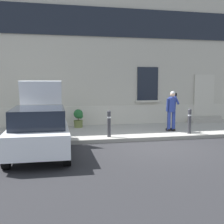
{
  "coord_description": "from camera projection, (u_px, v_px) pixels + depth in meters",
  "views": [
    {
      "loc": [
        -3.76,
        -9.54,
        2.29
      ],
      "look_at": [
        -1.31,
        1.6,
        1.1
      ],
      "focal_mm": 46.21,
      "sensor_mm": 36.0,
      "label": 1
    }
  ],
  "objects": [
    {
      "name": "person_on_phone",
      "position": [
        172.0,
        108.0,
        12.51
      ],
      "size": [
        0.51,
        0.48,
        1.75
      ],
      "rotation": [
        0.0,
        0.0,
        0.25
      ],
      "color": "navy",
      "rests_on": "sidewalk"
    },
    {
      "name": "planter_olive",
      "position": [
        79.0,
        118.0,
        13.6
      ],
      "size": [
        0.44,
        0.44,
        0.86
      ],
      "color": "#606B38",
      "rests_on": "sidewalk"
    },
    {
      "name": "building_facade",
      "position": [
        121.0,
        54.0,
        15.07
      ],
      "size": [
        24.0,
        1.52,
        7.5
      ],
      "color": "#B2AD9E",
      "rests_on": "ground"
    },
    {
      "name": "sidewalk",
      "position": [
        135.0,
        131.0,
        13.02
      ],
      "size": [
        24.0,
        3.6,
        0.15
      ],
      "primitive_type": "cube",
      "color": "#99968E",
      "rests_on": "ground"
    },
    {
      "name": "curb_edge",
      "position": [
        148.0,
        139.0,
        11.22
      ],
      "size": [
        24.0,
        0.12,
        0.15
      ],
      "primitive_type": "cube",
      "color": "gray",
      "rests_on": "ground"
    },
    {
      "name": "hatchback_car_white",
      "position": [
        39.0,
        130.0,
        9.05
      ],
      "size": [
        1.86,
        4.1,
        2.34
      ],
      "color": "white",
      "rests_on": "ground"
    },
    {
      "name": "bollard_far_left",
      "position": [
        109.0,
        123.0,
        11.23
      ],
      "size": [
        0.15,
        0.15,
        1.04
      ],
      "color": "#333338",
      "rests_on": "sidewalk"
    },
    {
      "name": "entrance_stoop",
      "position": [
        205.0,
        120.0,
        15.44
      ],
      "size": [
        1.87,
        0.64,
        0.32
      ],
      "color": "#9E998E",
      "rests_on": "sidewalk"
    },
    {
      "name": "bollard_near_person",
      "position": [
        189.0,
        120.0,
        11.96
      ],
      "size": [
        0.15,
        0.15,
        1.04
      ],
      "color": "#333338",
      "rests_on": "sidewalk"
    },
    {
      "name": "planter_charcoal",
      "position": [
        21.0,
        119.0,
        13.13
      ],
      "size": [
        0.44,
        0.44,
        0.86
      ],
      "color": "#2D2D30",
      "rests_on": "sidewalk"
    },
    {
      "name": "ground_plane",
      "position": [
        157.0,
        146.0,
        10.31
      ],
      "size": [
        80.0,
        80.0,
        0.0
      ],
      "primitive_type": "plane",
      "color": "#232326"
    }
  ]
}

